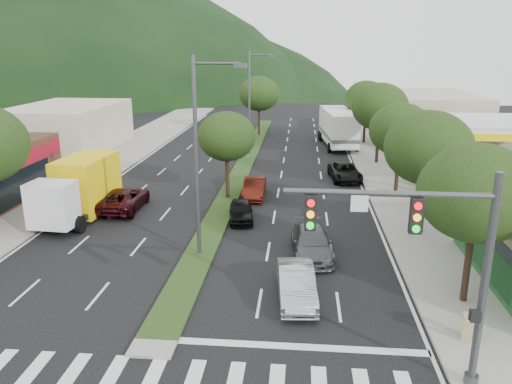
# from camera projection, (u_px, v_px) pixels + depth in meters

# --- Properties ---
(ground) EXTENTS (160.00, 160.00, 0.00)m
(ground) POSITION_uv_depth(u_px,v_px,m) (156.00, 342.00, 18.13)
(ground) COLOR black
(ground) RESTS_ON ground
(sidewalk_right) EXTENTS (5.00, 90.00, 0.15)m
(sidewalk_right) POSITION_uv_depth(u_px,v_px,m) (391.00, 177.00, 40.91)
(sidewalk_right) COLOR gray
(sidewalk_right) RESTS_ON ground
(sidewalk_left) EXTENTS (6.00, 90.00, 0.15)m
(sidewalk_left) POSITION_uv_depth(u_px,v_px,m) (91.00, 170.00, 43.14)
(sidewalk_left) COLOR gray
(sidewalk_left) RESTS_ON ground
(median) EXTENTS (1.60, 56.00, 0.12)m
(median) POSITION_uv_depth(u_px,v_px,m) (244.00, 165.00, 44.87)
(median) COLOR #203A15
(median) RESTS_ON ground
(crosswalk) EXTENTS (19.00, 2.20, 0.01)m
(crosswalk) POSITION_uv_depth(u_px,v_px,m) (139.00, 377.00, 16.22)
(crosswalk) COLOR silver
(crosswalk) RESTS_ON ground
(traffic_signal) EXTENTS (6.12, 0.40, 7.00)m
(traffic_signal) POSITION_uv_depth(u_px,v_px,m) (434.00, 249.00, 14.57)
(traffic_signal) COLOR #47494C
(traffic_signal) RESTS_ON ground
(gas_canopy) EXTENTS (12.20, 8.20, 5.25)m
(gas_canopy) POSITION_uv_depth(u_px,v_px,m) (494.00, 128.00, 36.19)
(gas_canopy) COLOR silver
(gas_canopy) RESTS_ON ground
(bldg_left_far) EXTENTS (9.00, 14.00, 4.60)m
(bldg_left_far) POSITION_uv_depth(u_px,v_px,m) (68.00, 127.00, 51.64)
(bldg_left_far) COLOR beige
(bldg_left_far) RESTS_ON ground
(bldg_right_far) EXTENTS (10.00, 16.00, 5.20)m
(bldg_right_far) POSITION_uv_depth(u_px,v_px,m) (426.00, 116.00, 57.75)
(bldg_right_far) COLOR beige
(bldg_right_far) RESTS_ON ground
(tree_r_a) EXTENTS (4.60, 4.60, 6.63)m
(tree_r_a) POSITION_uv_depth(u_px,v_px,m) (477.00, 193.00, 19.55)
(tree_r_a) COLOR black
(tree_r_a) RESTS_ON sidewalk_right
(tree_r_b) EXTENTS (4.80, 4.80, 6.94)m
(tree_r_b) POSITION_uv_depth(u_px,v_px,m) (428.00, 148.00, 27.14)
(tree_r_b) COLOR black
(tree_r_b) RESTS_ON sidewalk_right
(tree_r_c) EXTENTS (4.40, 4.40, 6.48)m
(tree_r_c) POSITION_uv_depth(u_px,v_px,m) (401.00, 130.00, 34.86)
(tree_r_c) COLOR black
(tree_r_c) RESTS_ON sidewalk_right
(tree_r_d) EXTENTS (5.00, 5.00, 7.17)m
(tree_r_d) POSITION_uv_depth(u_px,v_px,m) (380.00, 107.00, 44.30)
(tree_r_d) COLOR black
(tree_r_d) RESTS_ON sidewalk_right
(tree_r_e) EXTENTS (4.60, 4.60, 6.71)m
(tree_r_e) POSITION_uv_depth(u_px,v_px,m) (366.00, 99.00, 53.94)
(tree_r_e) COLOR black
(tree_r_e) RESTS_ON sidewalk_right
(tree_med_near) EXTENTS (4.00, 4.00, 6.02)m
(tree_med_near) POSITION_uv_depth(u_px,v_px,m) (227.00, 137.00, 34.09)
(tree_med_near) COLOR black
(tree_med_near) RESTS_ON median
(tree_med_far) EXTENTS (4.80, 4.80, 6.94)m
(tree_med_far) POSITION_uv_depth(u_px,v_px,m) (259.00, 94.00, 58.78)
(tree_med_far) COLOR black
(tree_med_far) RESTS_ON median
(streetlight_near) EXTENTS (2.60, 0.25, 10.00)m
(streetlight_near) POSITION_uv_depth(u_px,v_px,m) (200.00, 149.00, 24.19)
(streetlight_near) COLOR #47494C
(streetlight_near) RESTS_ON ground
(streetlight_mid) EXTENTS (2.60, 0.25, 10.00)m
(streetlight_mid) POSITION_uv_depth(u_px,v_px,m) (251.00, 98.00, 48.09)
(streetlight_mid) COLOR #47494C
(streetlight_mid) RESTS_ON ground
(sedan_silver) EXTENTS (1.88, 4.41, 1.41)m
(sedan_silver) POSITION_uv_depth(u_px,v_px,m) (296.00, 284.00, 21.04)
(sedan_silver) COLOR #A1A3A8
(sedan_silver) RESTS_ON ground
(suv_maroon) EXTENTS (2.53, 5.29, 1.46)m
(suv_maroon) POSITION_uv_depth(u_px,v_px,m) (124.00, 199.00, 32.72)
(suv_maroon) COLOR black
(suv_maroon) RESTS_ON ground
(car_queue_a) EXTENTS (1.92, 3.73, 1.22)m
(car_queue_a) POSITION_uv_depth(u_px,v_px,m) (241.00, 211.00, 30.70)
(car_queue_a) COLOR black
(car_queue_a) RESTS_ON ground
(car_queue_b) EXTENTS (2.36, 4.94, 1.39)m
(car_queue_b) POSITION_uv_depth(u_px,v_px,m) (312.00, 243.00, 25.52)
(car_queue_b) COLOR #4A494E
(car_queue_b) RESTS_ON ground
(car_queue_c) EXTENTS (1.52, 4.21, 1.38)m
(car_queue_c) POSITION_uv_depth(u_px,v_px,m) (254.00, 188.00, 35.42)
(car_queue_c) COLOR #48130C
(car_queue_c) RESTS_ON ground
(car_queue_d) EXTENTS (2.71, 5.01, 1.33)m
(car_queue_d) POSITION_uv_depth(u_px,v_px,m) (345.00, 172.00, 40.02)
(car_queue_d) COLOR black
(car_queue_d) RESTS_ON ground
(box_truck) EXTENTS (3.27, 7.53, 3.64)m
(box_truck) POSITION_uv_depth(u_px,v_px,m) (81.00, 190.00, 31.18)
(box_truck) COLOR silver
(box_truck) RESTS_ON ground
(motorhome) EXTENTS (4.00, 10.18, 3.81)m
(motorhome) POSITION_uv_depth(u_px,v_px,m) (338.00, 127.00, 53.51)
(motorhome) COLOR silver
(motorhome) RESTS_ON ground
(a_frame_sign) EXTENTS (0.72, 0.78, 1.32)m
(a_frame_sign) POSITION_uv_depth(u_px,v_px,m) (471.00, 326.00, 17.83)
(a_frame_sign) COLOR tan
(a_frame_sign) RESTS_ON sidewalk_right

